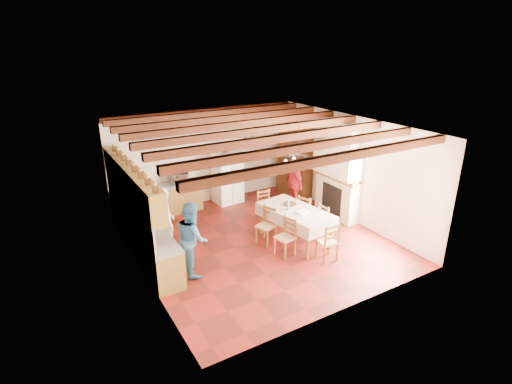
# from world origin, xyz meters

# --- Properties ---
(floor) EXTENTS (6.00, 6.50, 0.02)m
(floor) POSITION_xyz_m (0.00, 0.00, -0.01)
(floor) COLOR #521712
(floor) RESTS_ON ground
(ceiling) EXTENTS (6.00, 6.50, 0.02)m
(ceiling) POSITION_xyz_m (0.00, 0.00, 3.01)
(ceiling) COLOR white
(ceiling) RESTS_ON ground
(wall_back) EXTENTS (6.00, 0.02, 3.00)m
(wall_back) POSITION_xyz_m (0.00, 3.26, 1.50)
(wall_back) COLOR beige
(wall_back) RESTS_ON ground
(wall_front) EXTENTS (6.00, 0.02, 3.00)m
(wall_front) POSITION_xyz_m (0.00, -3.26, 1.50)
(wall_front) COLOR beige
(wall_front) RESTS_ON ground
(wall_left) EXTENTS (0.02, 6.50, 3.00)m
(wall_left) POSITION_xyz_m (-3.01, 0.00, 1.50)
(wall_left) COLOR beige
(wall_left) RESTS_ON ground
(wall_right) EXTENTS (0.02, 6.50, 3.00)m
(wall_right) POSITION_xyz_m (3.01, 0.00, 1.50)
(wall_right) COLOR beige
(wall_right) RESTS_ON ground
(ceiling_beams) EXTENTS (6.00, 6.30, 0.16)m
(ceiling_beams) POSITION_xyz_m (0.00, 0.00, 2.91)
(ceiling_beams) COLOR #36180F
(ceiling_beams) RESTS_ON ground
(lower_cabinets_left) EXTENTS (0.60, 4.30, 0.86)m
(lower_cabinets_left) POSITION_xyz_m (-2.70, 1.05, 0.43)
(lower_cabinets_left) COLOR olive
(lower_cabinets_left) RESTS_ON ground
(lower_cabinets_back) EXTENTS (2.30, 0.60, 0.86)m
(lower_cabinets_back) POSITION_xyz_m (-1.55, 2.95, 0.43)
(lower_cabinets_back) COLOR olive
(lower_cabinets_back) RESTS_ON ground
(countertop_left) EXTENTS (0.62, 4.30, 0.04)m
(countertop_left) POSITION_xyz_m (-2.70, 1.05, 0.88)
(countertop_left) COLOR slate
(countertop_left) RESTS_ON lower_cabinets_left
(countertop_back) EXTENTS (2.34, 0.62, 0.04)m
(countertop_back) POSITION_xyz_m (-1.55, 2.95, 0.88)
(countertop_back) COLOR slate
(countertop_back) RESTS_ON lower_cabinets_back
(backsplash_left) EXTENTS (0.03, 4.30, 0.60)m
(backsplash_left) POSITION_xyz_m (-2.98, 1.05, 1.20)
(backsplash_left) COLOR beige
(backsplash_left) RESTS_ON ground
(backsplash_back) EXTENTS (2.30, 0.03, 0.60)m
(backsplash_back) POSITION_xyz_m (-1.55, 3.23, 1.20)
(backsplash_back) COLOR beige
(backsplash_back) RESTS_ON ground
(upper_cabinets) EXTENTS (0.35, 4.20, 0.70)m
(upper_cabinets) POSITION_xyz_m (-2.83, 1.05, 1.85)
(upper_cabinets) COLOR olive
(upper_cabinets) RESTS_ON ground
(fireplace) EXTENTS (0.56, 1.60, 2.80)m
(fireplace) POSITION_xyz_m (2.72, 0.20, 1.40)
(fireplace) COLOR beige
(fireplace) RESTS_ON ground
(wall_picture) EXTENTS (0.34, 0.03, 0.42)m
(wall_picture) POSITION_xyz_m (1.55, 3.23, 1.85)
(wall_picture) COLOR black
(wall_picture) RESTS_ON ground
(refrigerator) EXTENTS (0.88, 0.75, 1.67)m
(refrigerator) POSITION_xyz_m (0.55, 2.85, 0.84)
(refrigerator) COLOR white
(refrigerator) RESTS_ON floor
(hutch) EXTENTS (0.74, 1.40, 2.43)m
(hutch) POSITION_xyz_m (2.75, 2.21, 1.21)
(hutch) COLOR #331C0B
(hutch) RESTS_ON floor
(dining_table) EXTENTS (1.27, 2.11, 0.87)m
(dining_table) POSITION_xyz_m (0.84, -0.42, 0.79)
(dining_table) COLOR beige
(dining_table) RESTS_ON floor
(chandelier) EXTENTS (0.47, 0.47, 0.03)m
(chandelier) POSITION_xyz_m (0.84, -0.42, 2.25)
(chandelier) COLOR black
(chandelier) RESTS_ON ground
(chair_left_near) EXTENTS (0.48, 0.49, 0.96)m
(chair_left_near) POSITION_xyz_m (0.18, -0.93, 0.48)
(chair_left_near) COLOR #612B19
(chair_left_near) RESTS_ON floor
(chair_left_far) EXTENTS (0.52, 0.53, 0.96)m
(chair_left_far) POSITION_xyz_m (0.12, -0.15, 0.48)
(chair_left_far) COLOR #612B19
(chair_left_far) RESTS_ON floor
(chair_right_near) EXTENTS (0.41, 0.43, 0.96)m
(chair_right_near) POSITION_xyz_m (1.68, -0.73, 0.48)
(chair_right_near) COLOR #612B19
(chair_right_near) RESTS_ON floor
(chair_right_far) EXTENTS (0.53, 0.54, 0.96)m
(chair_right_far) POSITION_xyz_m (1.58, 0.04, 0.48)
(chair_right_far) COLOR #612B19
(chair_right_far) RESTS_ON floor
(chair_end_near) EXTENTS (0.46, 0.44, 0.96)m
(chair_end_near) POSITION_xyz_m (0.93, -1.60, 0.48)
(chair_end_near) COLOR #612B19
(chair_end_near) RESTS_ON floor
(chair_end_far) EXTENTS (0.43, 0.41, 0.96)m
(chair_end_far) POSITION_xyz_m (0.75, 0.83, 0.48)
(chair_end_far) COLOR #612B19
(chair_end_far) RESTS_ON floor
(person_man) EXTENTS (0.45, 0.67, 1.78)m
(person_man) POSITION_xyz_m (-2.28, 0.43, 0.89)
(person_man) COLOR beige
(person_man) RESTS_ON floor
(person_woman_blue) EXTENTS (0.73, 0.89, 1.68)m
(person_woman_blue) POSITION_xyz_m (-2.00, -0.50, 0.84)
(person_woman_blue) COLOR teal
(person_woman_blue) RESTS_ON floor
(person_woman_red) EXTENTS (0.54, 1.01, 1.65)m
(person_woman_red) POSITION_xyz_m (2.01, 1.27, 0.82)
(person_woman_red) COLOR red
(person_woman_red) RESTS_ON floor
(microwave) EXTENTS (0.65, 0.54, 0.31)m
(microwave) POSITION_xyz_m (-0.99, 2.95, 1.05)
(microwave) COLOR silver
(microwave) RESTS_ON countertop_back
(fridge_vase) EXTENTS (0.32, 0.32, 0.32)m
(fridge_vase) POSITION_xyz_m (0.49, 2.85, 1.83)
(fridge_vase) COLOR #331C0B
(fridge_vase) RESTS_ON refrigerator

